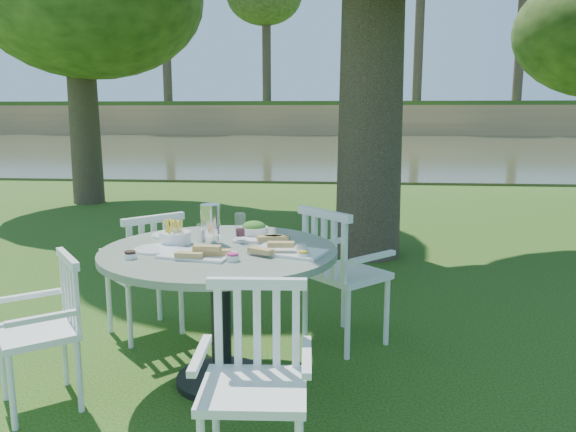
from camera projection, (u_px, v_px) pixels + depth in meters
The scene contains 9 objects.
ground at pixel (286, 331), 4.26m from camera, with size 140.00×140.00×0.00m, color #1A3C0C.
table at pixel (220, 275), 3.33m from camera, with size 1.39×1.39×0.84m.
chair_ne at pixel (336, 267), 3.89m from camera, with size 0.68×0.68×0.98m.
chair_nw at pixel (149, 266), 4.05m from camera, with size 0.64×0.64×0.92m.
chair_sw at pixel (53, 319), 3.13m from camera, with size 0.58×0.58×0.85m.
chair_se at pixel (255, 367), 2.47m from camera, with size 0.48×0.45×0.89m.
tableware at pixel (216, 237), 3.39m from camera, with size 1.16×0.79×0.24m.
river at pixel (332, 148), 26.78m from camera, with size 100.00×28.00×0.12m, color #383B23.
far_bank at pixel (341, 39), 43.19m from camera, with size 100.00×18.00×15.20m.
Camera 1 is at (0.39, -4.01, 1.63)m, focal length 35.00 mm.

